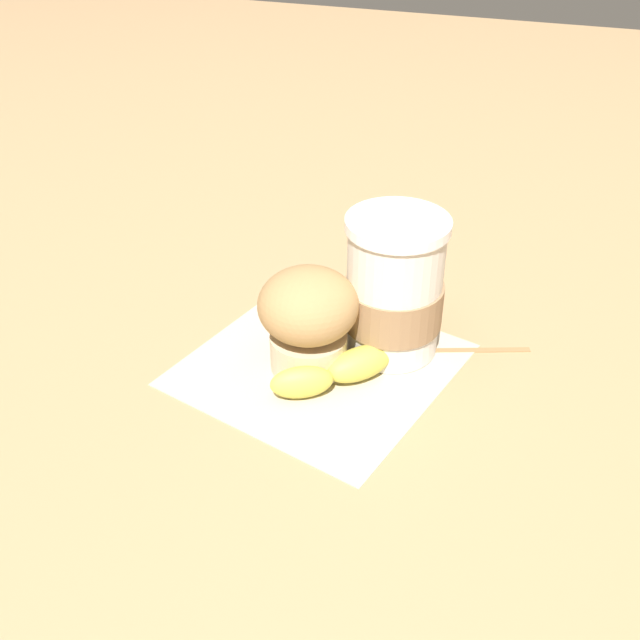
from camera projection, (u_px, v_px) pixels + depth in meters
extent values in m
plane|color=tan|center=(320.00, 365.00, 0.72)|extent=(3.00, 3.00, 0.00)
cube|color=beige|center=(320.00, 364.00, 0.72)|extent=(0.28, 0.28, 0.00)
cylinder|color=silver|center=(394.00, 291.00, 0.71)|extent=(0.09, 0.09, 0.13)
cylinder|color=white|center=(398.00, 224.00, 0.67)|extent=(0.10, 0.10, 0.01)
cylinder|color=#997551|center=(393.00, 303.00, 0.72)|extent=(0.10, 0.10, 0.04)
cylinder|color=beige|center=(309.00, 350.00, 0.71)|extent=(0.07, 0.07, 0.03)
ellipsoid|color=#AD8451|center=(308.00, 305.00, 0.68)|extent=(0.09, 0.09, 0.07)
ellipsoid|color=#D6CC4C|center=(305.00, 383.00, 0.67)|extent=(0.05, 0.06, 0.03)
ellipsoid|color=#D6CC4C|center=(360.00, 364.00, 0.69)|extent=(0.07, 0.07, 0.03)
ellipsoid|color=#D6CC4C|center=(397.00, 337.00, 0.73)|extent=(0.07, 0.06, 0.03)
ellipsoid|color=brown|center=(415.00, 307.00, 0.77)|extent=(0.06, 0.03, 0.03)
cube|color=#9E7547|center=(475.00, 350.00, 0.74)|extent=(0.04, 0.11, 0.00)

